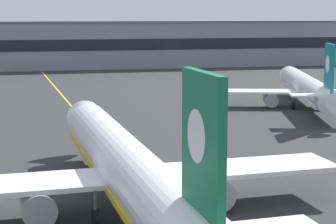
# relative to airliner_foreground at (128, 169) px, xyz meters

# --- Properties ---
(taxiway_centreline) EXTENTS (12.56, 179.60, 0.01)m
(taxiway_centreline) POSITION_rel_airliner_foreground_xyz_m (1.31, 18.38, -3.37)
(taxiway_centreline) COLOR yellow
(taxiway_centreline) RESTS_ON ground
(airliner_foreground) EXTENTS (32.25, 41.52, 11.65)m
(airliner_foreground) POSITION_rel_airliner_foreground_xyz_m (0.00, 0.00, 0.00)
(airliner_foreground) COLOR white
(airliner_foreground) RESTS_ON ground
(airliner_background) EXTENTS (28.42, 36.11, 10.29)m
(airliner_background) POSITION_rel_airliner_foreground_xyz_m (33.44, 42.87, -0.39)
(airliner_background) COLOR white
(airliner_background) RESTS_ON ground
(safety_cone_by_nose_gear) EXTENTS (0.44, 0.44, 0.55)m
(safety_cone_by_nose_gear) POSITION_rel_airliner_foreground_xyz_m (0.42, 15.21, -3.11)
(safety_cone_by_nose_gear) COLOR orange
(safety_cone_by_nose_gear) RESTS_ON ground
(terminal_building) EXTENTS (160.04, 12.40, 11.97)m
(terminal_building) POSITION_rel_airliner_foreground_xyz_m (-2.14, 116.26, 2.62)
(terminal_building) COLOR gray
(terminal_building) RESTS_ON ground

